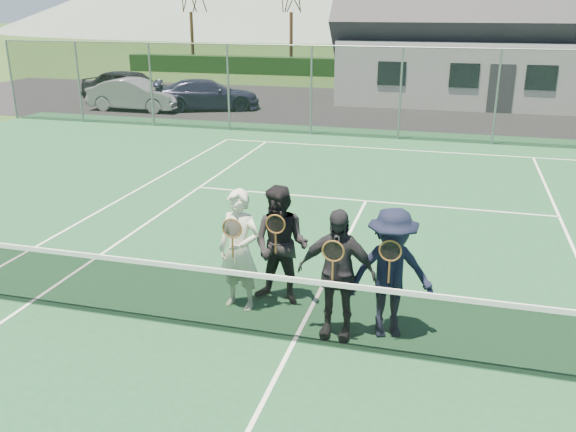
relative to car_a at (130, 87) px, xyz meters
name	(u,v)px	position (x,y,z in m)	size (l,w,h in m)	color
ground	(413,109)	(12.46, 1.96, -0.78)	(220.00, 220.00, 0.00)	#274518
court_surface	(294,343)	(12.46, -18.04, -0.77)	(30.00, 30.00, 0.02)	#1C4C2B
tarmac_carpark	(323,106)	(8.46, 1.96, -0.77)	(40.00, 12.00, 0.01)	black
hedge_row	(429,70)	(12.46, 13.96, -0.23)	(40.00, 1.20, 1.10)	black
car_a	(130,87)	(0.00, 0.00, 0.00)	(1.84, 4.57, 1.56)	black
car_b	(136,95)	(1.07, -1.46, -0.11)	(1.41, 4.05, 1.33)	gray
car_c	(208,95)	(3.93, -0.45, -0.14)	(1.80, 4.42, 1.28)	#1B1A35
court_markings	(294,342)	(12.46, -18.04, -0.75)	(11.03, 23.83, 0.01)	white
tennis_net	(294,307)	(12.46, -18.04, -0.24)	(11.68, 0.08, 1.10)	slate
perimeter_fence	(400,94)	(12.46, -4.54, 0.75)	(30.07, 0.07, 3.02)	slate
clubhouse	(515,12)	(16.46, 5.95, 3.21)	(15.60, 8.20, 7.70)	silver
player_a	(239,250)	(11.43, -17.26, 0.14)	(0.73, 0.56, 1.80)	beige
player_b	(281,246)	(11.96, -16.94, 0.14)	(0.95, 0.78, 1.80)	black
player_c	(336,274)	(12.94, -17.70, 0.14)	(1.07, 0.52, 1.80)	black
player_d	(391,274)	(13.63, -17.50, 0.14)	(1.32, 1.02, 1.80)	black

